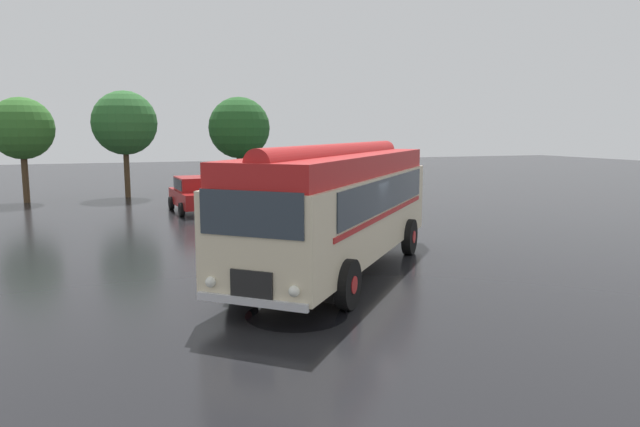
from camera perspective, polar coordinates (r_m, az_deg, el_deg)
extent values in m
plane|color=black|center=(15.60, 1.91, -5.92)|extent=(120.00, 120.00, 0.00)
cube|color=beige|center=(15.43, 1.95, -0.01)|extent=(8.54, 9.11, 2.10)
cube|color=red|center=(15.30, 1.97, 4.92)|extent=(8.26, 8.83, 0.56)
cylinder|color=red|center=(15.29, 1.98, 5.90)|extent=(6.80, 7.47, 0.60)
cube|color=#2D3842|center=(15.28, 6.81, 2.01)|extent=(5.37, 5.97, 0.84)
cube|color=#2D3842|center=(16.10, -1.93, 2.38)|extent=(5.37, 5.97, 0.84)
cube|color=red|center=(15.25, 6.67, -0.05)|extent=(5.50, 6.12, 0.12)
cube|color=red|center=(16.07, -2.06, 0.43)|extent=(5.50, 6.12, 0.12)
cube|color=#2D3842|center=(10.79, -6.98, -0.04)|extent=(1.66, 1.50, 0.88)
cube|color=black|center=(11.06, -6.87, -7.09)|extent=(0.71, 0.65, 0.56)
cube|color=silver|center=(11.14, -6.89, -8.75)|extent=(1.83, 1.66, 0.16)
sphere|color=white|center=(10.68, -2.60, -7.77)|extent=(0.22, 0.22, 0.22)
sphere|color=white|center=(11.51, -10.87, -6.73)|extent=(0.22, 0.22, 0.22)
cylinder|color=black|center=(12.36, 2.80, -7.08)|extent=(0.94, 1.01, 1.10)
cylinder|color=red|center=(12.36, 2.80, -7.08)|extent=(0.50, 0.50, 0.39)
cylinder|color=black|center=(13.39, -7.86, -5.95)|extent=(0.94, 1.01, 1.10)
cylinder|color=red|center=(13.39, -7.86, -5.95)|extent=(0.50, 0.50, 0.39)
cylinder|color=black|center=(18.01, 8.94, -2.31)|extent=(0.94, 1.01, 1.10)
cylinder|color=red|center=(18.01, 8.94, -2.31)|extent=(0.50, 0.50, 0.39)
cylinder|color=black|center=(18.73, 1.15, -1.80)|extent=(0.94, 1.01, 1.10)
cylinder|color=red|center=(18.73, 1.15, -1.80)|extent=(0.50, 0.50, 0.39)
cube|color=maroon|center=(27.72, -12.42, 1.53)|extent=(1.99, 4.31, 0.70)
cube|color=maroon|center=(27.79, -12.53, 2.93)|extent=(1.64, 2.28, 0.64)
cube|color=#2D3842|center=(27.96, -11.01, 3.01)|extent=(0.16, 1.93, 0.50)
cube|color=#2D3842|center=(27.65, -14.06, 2.86)|extent=(0.16, 1.93, 0.50)
cylinder|color=black|center=(26.70, -9.96, 0.59)|extent=(0.24, 0.65, 0.64)
cylinder|color=black|center=(26.32, -13.67, 0.37)|extent=(0.24, 0.65, 0.64)
cylinder|color=black|center=(29.21, -11.25, 1.21)|extent=(0.24, 0.65, 0.64)
cylinder|color=black|center=(28.86, -14.65, 1.01)|extent=(0.24, 0.65, 0.64)
cube|color=#144C28|center=(28.60, -6.77, 1.87)|extent=(1.91, 4.28, 0.70)
cube|color=#144C28|center=(28.68, -6.85, 3.23)|extent=(1.61, 2.26, 0.64)
cube|color=#2D3842|center=(28.83, -5.37, 3.28)|extent=(0.12, 1.93, 0.50)
cube|color=#2D3842|center=(28.55, -8.35, 3.18)|extent=(0.12, 1.93, 0.50)
cylinder|color=black|center=(27.55, -4.45, 0.93)|extent=(0.23, 0.65, 0.64)
cylinder|color=black|center=(27.21, -8.06, 0.78)|extent=(0.23, 0.65, 0.64)
cylinder|color=black|center=(30.08, -5.58, 1.53)|extent=(0.23, 0.65, 0.64)
cylinder|color=black|center=(29.77, -8.89, 1.40)|extent=(0.23, 0.65, 0.64)
cylinder|color=#4C3823|center=(34.47, -27.38, 3.24)|extent=(0.33, 0.33, 2.73)
sphere|color=#336B28|center=(34.39, -27.67, 7.56)|extent=(3.29, 3.29, 3.29)
sphere|color=#336B28|center=(34.49, -27.51, 7.54)|extent=(1.91, 1.91, 1.91)
cylinder|color=#4C3823|center=(34.98, -18.75, 3.93)|extent=(0.32, 0.32, 2.91)
sphere|color=#2D662D|center=(34.90, -18.96, 8.57)|extent=(3.66, 3.66, 3.66)
sphere|color=#2D662D|center=(34.84, -18.70, 9.00)|extent=(2.48, 2.48, 2.48)
cylinder|color=#4C3823|center=(35.20, -8.00, 4.09)|extent=(0.38, 0.38, 2.64)
sphere|color=#235623|center=(35.11, -8.09, 8.49)|extent=(3.69, 3.69, 3.69)
sphere|color=#235623|center=(35.05, -7.38, 8.61)|extent=(2.70, 2.70, 2.70)
cylinder|color=black|center=(12.11, -2.38, -10.10)|extent=(2.14, 2.14, 0.01)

